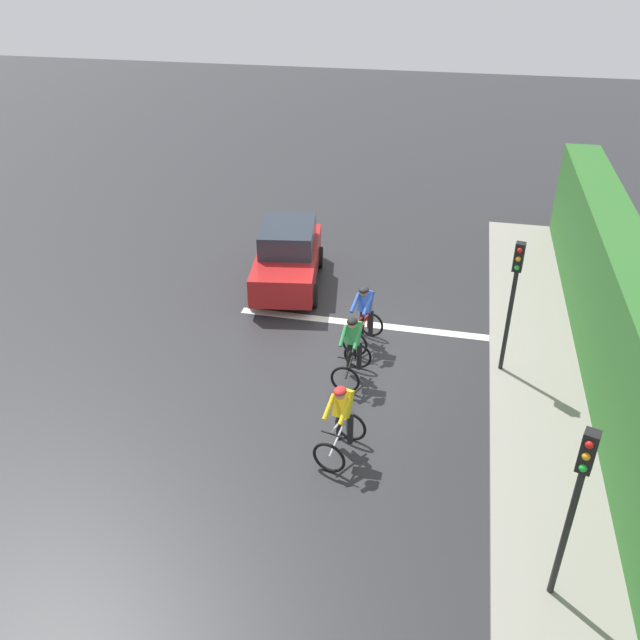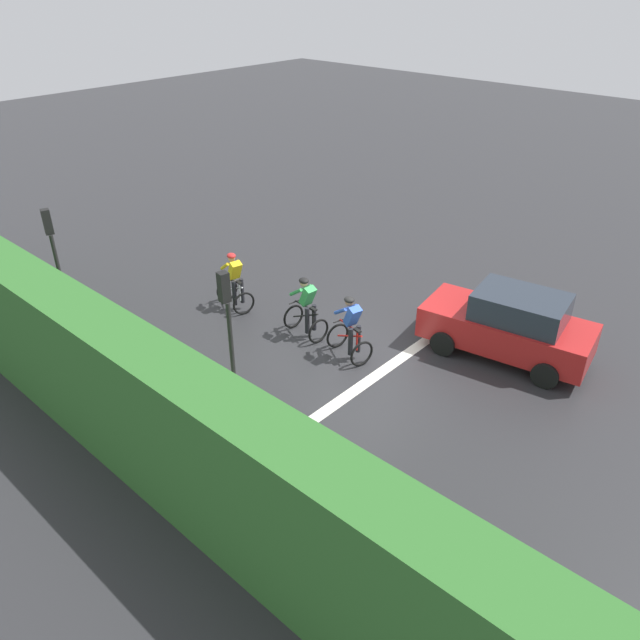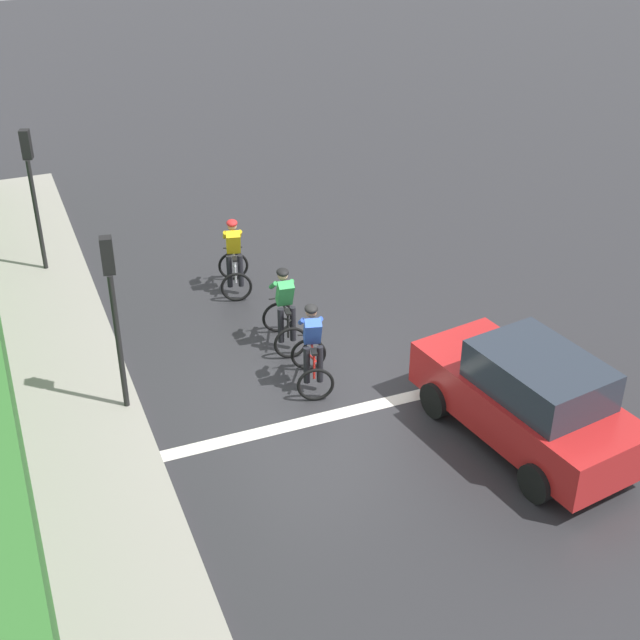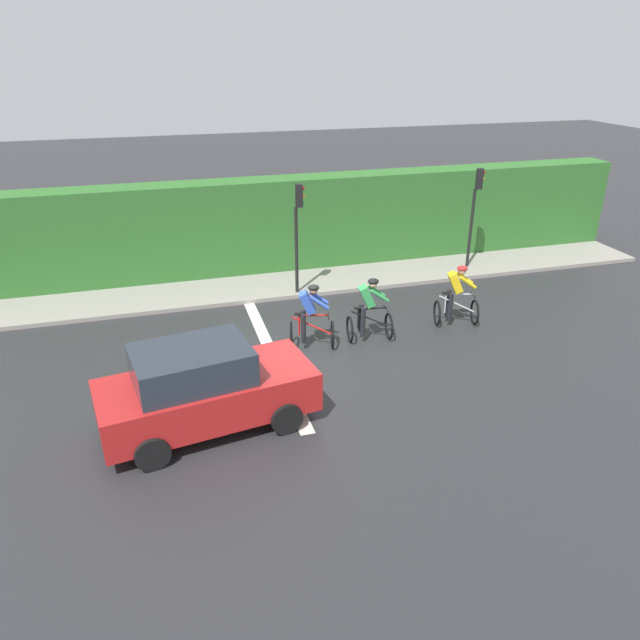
# 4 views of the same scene
# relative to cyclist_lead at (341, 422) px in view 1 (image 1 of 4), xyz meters

# --- Properties ---
(ground_plane) EXTENTS (80.00, 80.00, 0.00)m
(ground_plane) POSITION_rel_cyclist_lead_xyz_m (0.24, -4.20, -0.80)
(ground_plane) COLOR #28282B
(sidewalk_kerb) EXTENTS (2.80, 21.41, 0.12)m
(sidewalk_kerb) POSITION_rel_cyclist_lead_xyz_m (-4.28, -2.20, -0.74)
(sidewalk_kerb) COLOR gray
(sidewalk_kerb) RESTS_ON ground
(stone_wall_low) EXTENTS (0.44, 21.41, 0.64)m
(stone_wall_low) POSITION_rel_cyclist_lead_xyz_m (-5.18, -2.20, -0.48)
(stone_wall_low) COLOR tan
(stone_wall_low) RESTS_ON ground
(hedge_wall) EXTENTS (1.10, 21.41, 3.04)m
(hedge_wall) POSITION_rel_cyclist_lead_xyz_m (-5.48, -2.20, 0.72)
(hedge_wall) COLOR #2D6628
(hedge_wall) RESTS_ON ground
(road_marking_stop_line) EXTENTS (7.00, 0.30, 0.01)m
(road_marking_stop_line) POSITION_rel_cyclist_lead_xyz_m (0.24, -5.06, -0.79)
(road_marking_stop_line) COLOR silver
(road_marking_stop_line) RESTS_ON ground
(cyclist_lead) EXTENTS (0.91, 1.21, 1.66)m
(cyclist_lead) POSITION_rel_cyclist_lead_xyz_m (0.00, 0.00, 0.00)
(cyclist_lead) COLOR black
(cyclist_lead) RESTS_ON ground
(cyclist_second) EXTENTS (0.79, 1.15, 1.66)m
(cyclist_second) POSITION_rel_cyclist_lead_xyz_m (0.24, -2.55, 0.00)
(cyclist_second) COLOR black
(cyclist_second) RESTS_ON ground
(cyclist_mid) EXTENTS (0.92, 1.21, 1.66)m
(cyclist_mid) POSITION_rel_cyclist_lead_xyz_m (0.22, -4.06, 0.00)
(cyclist_mid) COLOR black
(cyclist_mid) RESTS_ON ground
(car_red) EXTENTS (2.37, 4.32, 1.76)m
(car_red) POSITION_rel_cyclist_lead_xyz_m (2.93, -6.90, 0.08)
(car_red) COLOR #B21E1E
(car_red) RESTS_ON ground
(traffic_light_near_crossing) EXTENTS (0.23, 0.31, 3.34)m
(traffic_light_near_crossing) POSITION_rel_cyclist_lead_xyz_m (-3.10, -3.50, 1.43)
(traffic_light_near_crossing) COLOR black
(traffic_light_near_crossing) RESTS_ON ground
(traffic_light_far_junction) EXTENTS (0.25, 0.30, 3.34)m
(traffic_light_far_junction) POSITION_rel_cyclist_lead_xyz_m (-3.74, 2.51, 1.43)
(traffic_light_far_junction) COLOR black
(traffic_light_far_junction) RESTS_ON ground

